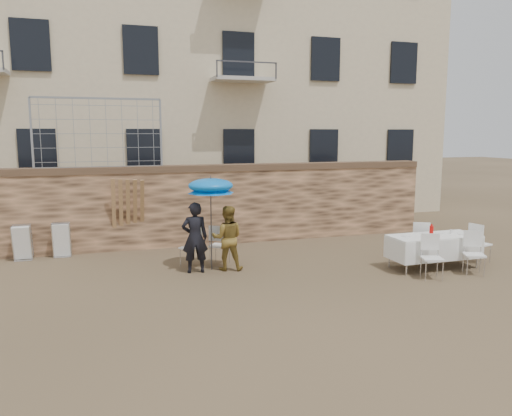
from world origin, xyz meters
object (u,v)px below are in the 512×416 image
object	(u,v)px
couple_chair_right	(220,244)
table_chair_front_right	(474,253)
table_chair_side	(480,243)
chair_stack_left	(23,241)
banquet_table	(434,237)
couple_chair_left	(191,246)
table_chair_back	(420,240)
soda_bottle	(431,231)
umbrella	(211,188)
woman_dress	(227,238)
table_chair_front_left	(432,257)
chair_stack_right	(62,239)
man_suit	(195,238)

from	to	relation	value
couple_chair_right	table_chair_front_right	distance (m)	5.78
couple_chair_right	table_chair_side	world-z (taller)	same
chair_stack_left	table_chair_front_right	bearing A→B (deg)	-24.77
banquet_table	couple_chair_left	bearing A→B (deg)	161.06
table_chair_back	chair_stack_left	bearing A→B (deg)	10.80
banquet_table	soda_bottle	size ratio (longest dim) A/B	8.08
soda_bottle	table_chair_front_right	distance (m)	1.02
umbrella	chair_stack_left	xyz separation A→B (m)	(-4.26, 2.34, -1.42)
woman_dress	couple_chair_left	distance (m)	0.97
woman_dress	table_chair_side	distance (m)	6.14
umbrella	couple_chair_right	bearing A→B (deg)	56.31
woman_dress	chair_stack_left	distance (m)	5.22
couple_chair_right	table_chair_back	distance (m)	4.98
banquet_table	table_chair_side	bearing A→B (deg)	4.09
couple_chair_left	banquet_table	world-z (taller)	couple_chair_left
soda_bottle	chair_stack_left	world-z (taller)	soda_bottle
table_chair_back	soda_bottle	bearing A→B (deg)	95.28
umbrella	chair_stack_left	size ratio (longest dim) A/B	2.17
table_chair_front_left	chair_stack_left	xyz separation A→B (m)	(-8.62, 4.49, -0.02)
banquet_table	chair_stack_left	world-z (taller)	chair_stack_left
soda_bottle	chair_stack_left	bearing A→B (deg)	156.69
banquet_table	chair_stack_right	world-z (taller)	chair_stack_right
woman_dress	table_chair_back	xyz separation A→B (m)	(4.82, -0.49, -0.26)
banquet_table	soda_bottle	world-z (taller)	soda_bottle
umbrella	chair_stack_left	distance (m)	5.06
couple_chair_right	umbrella	bearing A→B (deg)	91.90
couple_chair_right	woman_dress	bearing A→B (deg)	130.79
woman_dress	couple_chair_right	distance (m)	0.61
soda_bottle	table_chair_front_left	world-z (taller)	soda_bottle
couple_chair_right	soda_bottle	bearing A→B (deg)	-168.44
man_suit	table_chair_front_left	xyz separation A→B (m)	(4.77, -2.04, -0.32)
umbrella	chair_stack_left	bearing A→B (deg)	151.15
table_chair_front_right	chair_stack_left	world-z (taller)	table_chair_front_right
table_chair_side	chair_stack_right	xyz separation A→B (m)	(-9.72, 3.64, -0.02)
banquet_table	chair_stack_right	bearing A→B (deg)	155.82
table_chair_back	couple_chair_right	bearing A→B (deg)	16.03
soda_bottle	table_chair_front_left	bearing A→B (deg)	-123.69
banquet_table	couple_chair_right	bearing A→B (deg)	158.46
man_suit	umbrella	world-z (taller)	umbrella
table_chair_side	chair_stack_left	bearing A→B (deg)	57.76
woman_dress	banquet_table	world-z (taller)	woman_dress
umbrella	couple_chair_left	distance (m)	1.53
soda_bottle	table_chair_front_right	bearing A→B (deg)	-40.60
couple_chair_left	table_chair_side	distance (m)	6.99
woman_dress	couple_chair_left	xyz separation A→B (m)	(-0.75, 0.55, -0.26)
table_chair_front_left	chair_stack_left	bearing A→B (deg)	170.91
man_suit	chair_stack_right	distance (m)	3.85
banquet_table	soda_bottle	xyz separation A→B (m)	(-0.20, -0.15, 0.17)
table_chair_front_right	chair_stack_left	distance (m)	10.71
woman_dress	soda_bottle	distance (m)	4.65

